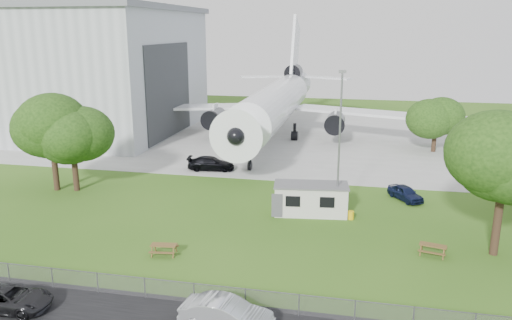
% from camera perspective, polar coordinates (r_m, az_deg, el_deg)
% --- Properties ---
extents(ground, '(160.00, 160.00, 0.00)m').
position_cam_1_polar(ground, '(38.24, -3.86, -8.74)').
color(ground, '#497423').
extents(concrete_apron, '(120.00, 46.00, 0.03)m').
position_cam_1_polar(concrete_apron, '(73.95, 4.11, 2.83)').
color(concrete_apron, '#B7B7B2').
rests_on(concrete_apron, ground).
extents(hangar, '(43.00, 31.00, 18.55)m').
position_cam_1_polar(hangar, '(84.66, -22.75, 9.68)').
color(hangar, '#B2B7BC').
rests_on(hangar, ground).
extents(airliner, '(46.36, 47.73, 17.69)m').
position_cam_1_polar(airliner, '(71.24, 2.35, 6.70)').
color(airliner, white).
rests_on(airliner, ground).
extents(site_cabin, '(6.89, 3.41, 2.62)m').
position_cam_1_polar(site_cabin, '(42.48, 6.30, -4.45)').
color(site_cabin, beige).
rests_on(site_cabin, ground).
extents(picnic_west, '(1.96, 1.70, 0.76)m').
position_cam_1_polar(picnic_west, '(35.92, -10.44, -10.58)').
color(picnic_west, brown).
rests_on(picnic_west, ground).
extents(picnic_east, '(2.11, 1.89, 0.76)m').
position_cam_1_polar(picnic_east, '(37.36, 19.48, -10.19)').
color(picnic_east, brown).
rests_on(picnic_east, ground).
extents(fence, '(58.00, 0.04, 1.30)m').
position_cam_1_polar(fence, '(30.20, -8.92, -15.70)').
color(fence, gray).
rests_on(fence, ground).
extents(lamp_mast, '(0.16, 0.16, 12.00)m').
position_cam_1_polar(lamp_mast, '(40.99, 9.49, 1.54)').
color(lamp_mast, slate).
rests_on(lamp_mast, ground).
extents(tree_west_big, '(7.28, 7.28, 9.85)m').
position_cam_1_polar(tree_west_big, '(51.11, -22.40, 3.46)').
color(tree_west_big, '#382619').
rests_on(tree_west_big, ground).
extents(tree_west_small, '(6.77, 6.77, 8.45)m').
position_cam_1_polar(tree_west_small, '(50.47, -20.26, 2.20)').
color(tree_west_small, '#382619').
rests_on(tree_west_small, ground).
extents(tree_east_front, '(7.00, 7.00, 10.24)m').
position_cam_1_polar(tree_east_front, '(37.00, 26.60, -0.12)').
color(tree_east_front, '#382619').
rests_on(tree_east_front, ground).
extents(tree_far_apron, '(6.44, 6.44, 7.60)m').
position_cam_1_polar(tree_far_apron, '(66.94, 19.90, 4.53)').
color(tree_far_apron, '#382619').
rests_on(tree_far_apron, ground).
extents(car_centre_sedan, '(5.06, 2.20, 1.62)m').
position_cam_1_polar(car_centre_sedan, '(27.22, -3.39, -17.23)').
color(car_centre_sedan, silver).
rests_on(car_centre_sedan, ground).
extents(car_west_estate, '(4.90, 2.54, 1.32)m').
position_cam_1_polar(car_west_estate, '(31.95, -26.39, -14.02)').
color(car_west_estate, black).
rests_on(car_west_estate, ground).
extents(car_ne_hatch, '(3.44, 4.10, 1.32)m').
position_cam_1_polar(car_ne_hatch, '(47.76, 16.70, -3.65)').
color(car_ne_hatch, black).
rests_on(car_ne_hatch, ground).
extents(car_apron_van, '(5.41, 2.79, 1.50)m').
position_cam_1_polar(car_apron_van, '(55.57, -5.16, -0.41)').
color(car_apron_van, black).
rests_on(car_apron_van, ground).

